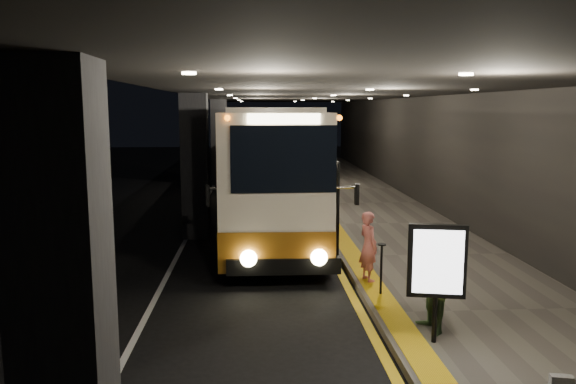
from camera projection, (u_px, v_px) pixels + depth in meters
name	position (u px, v px, depth m)	size (l,w,h in m)	color
ground	(243.00, 273.00, 13.53)	(90.00, 90.00, 0.00)	black
lane_line_white	(191.00, 230.00, 18.36)	(0.12, 50.00, 0.01)	silver
kerb_stripe_yellow	(317.00, 228.00, 18.61)	(0.18, 50.00, 0.01)	gold
sidewalk	(388.00, 225.00, 18.74)	(4.50, 50.00, 0.15)	#514C44
tactile_strip	(332.00, 224.00, 18.62)	(0.50, 50.00, 0.01)	gold
terminal_wall	(458.00, 137.00, 18.44)	(0.10, 50.00, 6.00)	black
support_columns	(195.00, 166.00, 17.07)	(0.80, 24.80, 4.40)	black
canopy	(323.00, 88.00, 17.94)	(9.00, 50.00, 0.40)	black
coach_main	(274.00, 175.00, 17.93)	(2.85, 12.43, 3.85)	beige
coach_second	(267.00, 149.00, 31.32)	(2.62, 11.31, 3.54)	beige
passenger_boarding	(368.00, 246.00, 12.38)	(0.57, 0.37, 1.56)	#CE6660
passenger_waiting_green	(431.00, 287.00, 9.49)	(0.78, 0.48, 1.60)	#45693A
info_sign	(437.00, 263.00, 9.00)	(0.93, 0.29, 1.97)	black
stanchion_post	(381.00, 269.00, 11.50)	(0.05, 0.05, 1.05)	black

